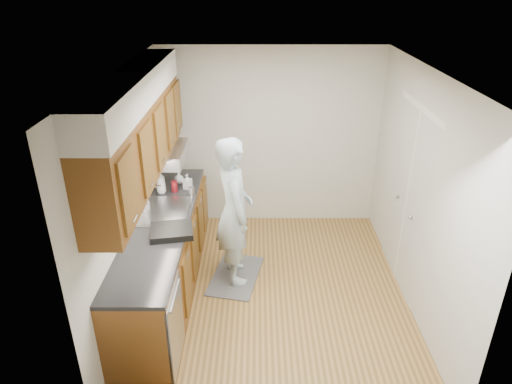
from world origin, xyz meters
TOP-DOWN VIEW (x-y plane):
  - floor at (0.00, 0.00)m, footprint 3.50×3.50m
  - ceiling at (0.00, 0.00)m, footprint 3.50×3.50m
  - wall_left at (-1.50, 0.00)m, footprint 0.02×3.50m
  - wall_right at (1.50, 0.00)m, footprint 0.02×3.50m
  - wall_back at (0.00, 1.75)m, footprint 3.00×0.02m
  - counter at (-1.20, -0.00)m, footprint 0.64×2.80m
  - upper_cabinets at (-1.33, 0.05)m, footprint 0.47×2.80m
  - closet_door at (1.49, 0.30)m, footprint 0.02×1.22m
  - floor_mat at (-0.44, 0.30)m, footprint 0.69×0.98m
  - person at (-0.44, 0.30)m, footprint 0.62×0.79m
  - soap_bottle_a at (-1.32, 0.68)m, footprint 0.14×0.14m
  - soap_bottle_b at (-1.02, 0.79)m, footprint 0.11×0.11m
  - soap_bottle_c at (-1.15, 0.95)m, footprint 0.17×0.17m
  - soda_can at (-1.17, 0.71)m, footprint 0.09×0.09m
  - steel_can at (-0.95, 0.59)m, footprint 0.08×0.08m
  - dish_rack at (-1.04, -0.28)m, footprint 0.47×0.42m

SIDE VIEW (x-z plane):
  - floor at x=0.00m, z-range 0.00..0.00m
  - floor_mat at x=-0.44m, z-range 0.00..0.02m
  - counter at x=-1.20m, z-range -0.16..1.14m
  - dish_rack at x=-1.04m, z-range 0.94..1.01m
  - steel_can at x=-0.95m, z-range 0.94..1.05m
  - soda_can at x=-1.17m, z-range 0.94..1.07m
  - person at x=-0.44m, z-range 0.02..2.00m
  - soap_bottle_c at x=-1.15m, z-range 0.94..1.09m
  - closet_door at x=1.49m, z-range 0.00..2.05m
  - soap_bottle_b at x=-1.02m, z-range 0.94..1.13m
  - soap_bottle_a at x=-1.32m, z-range 0.94..1.23m
  - wall_left at x=-1.50m, z-range 0.00..2.50m
  - wall_right at x=1.50m, z-range 0.00..2.50m
  - wall_back at x=0.00m, z-range 0.00..2.50m
  - upper_cabinets at x=-1.33m, z-range 1.34..2.55m
  - ceiling at x=0.00m, z-range 2.50..2.50m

